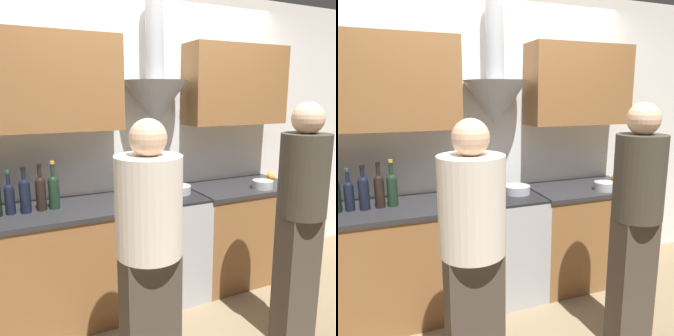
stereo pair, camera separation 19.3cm
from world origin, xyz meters
The scene contains 15 objects.
ground_plane centered at (0.00, 0.00, 0.00)m, with size 12.00×12.00×0.00m, color #847051.
wall_back centered at (-0.06, 0.58, 1.46)m, with size 8.40×0.53×2.60m.
counter_left centered at (-0.96, 0.30, 0.45)m, with size 1.32×0.62×0.89m.
counter_right centered at (0.79, 0.30, 0.45)m, with size 0.98×0.62×0.89m.
stove_range centered at (0.00, 0.31, 0.45)m, with size 0.63×0.60×0.89m.
wine_bottle_4 centered at (-1.16, 0.32, 1.02)m, with size 0.07×0.07×0.31m.
wine_bottle_5 centered at (-1.06, 0.31, 1.03)m, with size 0.07×0.07×0.33m.
wine_bottle_6 centered at (-0.95, 0.32, 1.03)m, with size 0.07×0.07×0.34m.
wine_bottle_7 centered at (-0.86, 0.32, 1.03)m, with size 0.08×0.08×0.35m.
stock_pot centered at (-0.14, 0.30, 0.96)m, with size 0.25×0.25×0.13m.
mixing_bowl centered at (0.14, 0.30, 0.93)m, with size 0.22×0.22×0.07m.
orange_fruit centered at (1.17, 0.34, 0.93)m, with size 0.07×0.07×0.07m.
saucepan centered at (0.90, 0.13, 0.93)m, with size 0.18×0.18×0.07m.
person_foreground_left centered at (-0.54, -0.72, 0.88)m, with size 0.34×0.34×1.60m.
person_foreground_right centered at (0.58, -0.64, 0.93)m, with size 0.32×0.32×1.67m.
Camera 2 is at (-0.99, -2.37, 1.71)m, focal length 38.00 mm.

